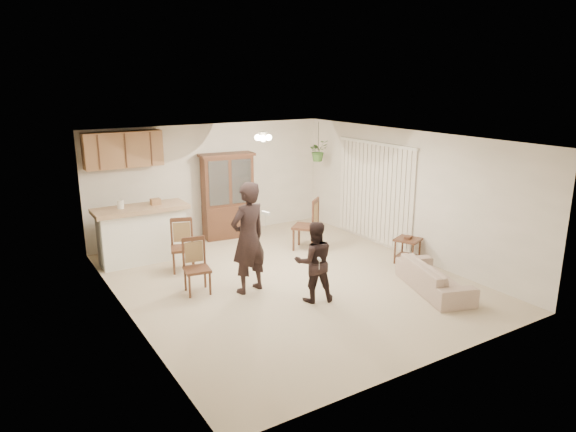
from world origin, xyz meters
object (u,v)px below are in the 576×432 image
sofa (435,270)px  adult (248,240)px  china_hutch (228,196)px  chair_hutch_right (305,235)px  chair_bar (197,278)px  side_table (407,250)px  chair_hutch_left (183,256)px  child (314,260)px

sofa → adult: size_ratio=1.04×
china_hutch → chair_hutch_right: bearing=-52.1°
adult → chair_bar: adult is taller
sofa → side_table: size_ratio=3.22×
china_hutch → adult: bearing=-102.6°
china_hutch → chair_hutch_left: (-1.62, -1.47, -0.66)m
child → side_table: (2.51, 0.47, -0.42)m
sofa → chair_hutch_right: size_ratio=1.73×
adult → side_table: bearing=160.1°
sofa → adult: (-2.63, 1.63, 0.53)m
china_hutch → chair_hutch_right: size_ratio=1.73×
side_table → chair_hutch_right: size_ratio=0.54×
sofa → chair_hutch_right: (-0.61, 2.96, -0.06)m
sofa → chair_hutch_left: bearing=64.8°
side_table → chair_hutch_right: chair_hutch_right is taller
child → china_hutch: size_ratio=0.72×
sofa → chair_hutch_right: 3.02m
sofa → adult: adult is taller
adult → child: size_ratio=1.33×
chair_bar → chair_hutch_right: size_ratio=0.85×
sofa → china_hutch: 4.89m
adult → chair_hutch_right: 2.49m
sofa → side_table: (0.59, 1.22, -0.11)m
side_table → china_hutch: bearing=123.0°
chair_hutch_left → child: bearing=-42.9°
chair_hutch_left → sofa: bearing=-25.7°
child → chair_hutch_left: bearing=-40.9°
china_hutch → side_table: 4.06m
adult → side_table: adult is taller
sofa → china_hutch: size_ratio=1.00×
chair_hutch_left → chair_hutch_right: size_ratio=0.89×
sofa → china_hutch: china_hutch is taller
china_hutch → chair_bar: china_hutch is taller
china_hutch → chair_bar: bearing=-118.2°
chair_bar → chair_hutch_left: 1.11m
china_hutch → sofa: bearing=-64.1°
sofa → chair_bar: (-3.39, 2.01, -0.11)m
chair_hutch_left → chair_bar: bearing=-80.5°
child → chair_bar: size_ratio=1.47×
adult → child: 1.15m
chair_hutch_right → chair_bar: bearing=-21.7°
chair_hutch_left → chair_hutch_right: 2.61m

